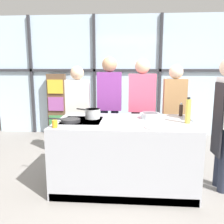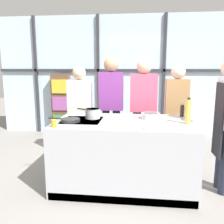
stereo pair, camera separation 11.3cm
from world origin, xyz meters
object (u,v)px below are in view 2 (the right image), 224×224
at_px(frying_pan, 70,120).
at_px(oil_bottle, 188,111).
at_px(mixing_bowl, 151,116).
at_px(juice_glass_near, 54,123).
at_px(spectator_center_right, 143,104).
at_px(spectator_far_right, 176,107).
at_px(spectator_far_left, 80,107).
at_px(spectator_center_left, 111,101).
at_px(pepper_grinder, 182,110).
at_px(white_plate, 155,128).
at_px(saucepan, 93,113).

xyz_separation_m(frying_pan, oil_bottle, (1.51, 0.05, 0.13)).
xyz_separation_m(frying_pan, mixing_bowl, (1.06, 0.31, 0.02)).
height_order(mixing_bowl, juice_glass_near, juice_glass_near).
bearing_deg(spectator_center_right, juice_glass_near, 50.56).
height_order(spectator_far_right, juice_glass_near, spectator_far_right).
relative_size(spectator_far_left, spectator_center_left, 0.92).
height_order(mixing_bowl, pepper_grinder, pepper_grinder).
bearing_deg(frying_pan, pepper_grinder, 18.72).
bearing_deg(oil_bottle, mixing_bowl, 150.70).
bearing_deg(juice_glass_near, spectator_far_right, 38.95).
bearing_deg(juice_glass_near, oil_bottle, 12.26).
distance_m(frying_pan, juice_glass_near, 0.32).
distance_m(frying_pan, white_plate, 1.10).
bearing_deg(oil_bottle, spectator_far_right, 89.46).
bearing_deg(mixing_bowl, spectator_center_left, 131.58).
distance_m(white_plate, pepper_grinder, 0.86).
distance_m(mixing_bowl, oil_bottle, 0.53).
height_order(frying_pan, white_plate, frying_pan).
distance_m(spectator_center_left, spectator_center_right, 0.55).
bearing_deg(oil_bottle, juice_glass_near, -167.74).
distance_m(spectator_center_left, saucepan, 0.79).
height_order(spectator_center_right, spectator_far_right, spectator_center_right).
height_order(spectator_center_left, mixing_bowl, spectator_center_left).
height_order(spectator_center_right, frying_pan, spectator_center_right).
distance_m(mixing_bowl, juice_glass_near, 1.31).
xyz_separation_m(spectator_far_left, white_plate, (1.20, -1.24, -0.03)).
bearing_deg(spectator_center_right, pepper_grinder, 137.37).
height_order(spectator_center_left, saucepan, spectator_center_left).
relative_size(white_plate, pepper_grinder, 1.38).
distance_m(spectator_center_right, pepper_grinder, 0.74).
relative_size(frying_pan, oil_bottle, 1.34).
relative_size(spectator_center_left, pepper_grinder, 8.94).
relative_size(spectator_center_left, oil_bottle, 5.32).
relative_size(frying_pan, saucepan, 1.23).
xyz_separation_m(oil_bottle, juice_glass_near, (-1.62, -0.35, -0.11)).
xyz_separation_m(spectator_far_left, saucepan, (0.37, -0.77, 0.04)).
distance_m(spectator_far_left, saucepan, 0.85).
relative_size(spectator_center_right, white_plate, 6.38).
relative_size(spectator_center_left, spectator_center_right, 1.02).
height_order(spectator_far_left, pepper_grinder, spectator_far_left).
height_order(white_plate, pepper_grinder, pepper_grinder).
relative_size(mixing_bowl, pepper_grinder, 1.31).
xyz_separation_m(spectator_center_left, spectator_far_right, (1.09, 0.00, -0.07)).
xyz_separation_m(spectator_center_left, frying_pan, (-0.43, -1.02, -0.11)).
bearing_deg(spectator_far_left, oil_bottle, 149.37).
bearing_deg(frying_pan, spectator_far_right, 33.83).
bearing_deg(frying_pan, mixing_bowl, 16.21).
bearing_deg(oil_bottle, frying_pan, -177.94).
xyz_separation_m(white_plate, mixing_bowl, (-0.02, 0.53, 0.04)).
bearing_deg(juice_glass_near, mixing_bowl, 27.41).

